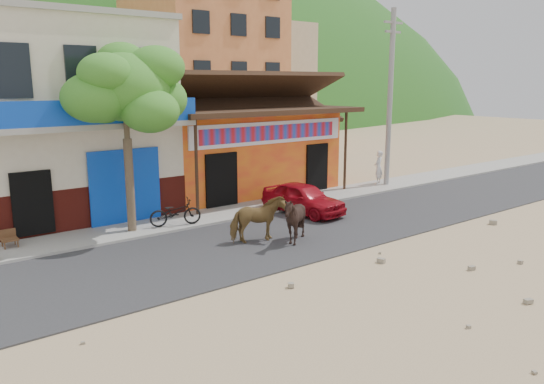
{
  "coord_description": "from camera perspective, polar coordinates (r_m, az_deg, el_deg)",
  "views": [
    {
      "loc": [
        -11.2,
        -10.22,
        4.88
      ],
      "look_at": [
        -0.98,
        3.0,
        1.4
      ],
      "focal_mm": 35.0,
      "sensor_mm": 36.0,
      "label": 1
    }
  ],
  "objects": [
    {
      "name": "scooter",
      "position": [
        18.13,
        -10.36,
        -2.18
      ],
      "size": [
        1.83,
        1.06,
        0.91
      ],
      "primitive_type": "imported",
      "rotation": [
        0.0,
        0.0,
        1.29
      ],
      "color": "black",
      "rests_on": "sidewalk"
    },
    {
      "name": "pedestrian",
      "position": [
        25.67,
        11.38,
        2.63
      ],
      "size": [
        0.68,
        0.57,
        1.58
      ],
      "primitive_type": "imported",
      "rotation": [
        0.0,
        0.0,
        3.55
      ],
      "color": "silver",
      "rests_on": "sidewalk"
    },
    {
      "name": "apartment_front",
      "position": [
        39.75,
        -7.35,
        13.29
      ],
      "size": [
        9.0,
        9.0,
        12.0
      ],
      "primitive_type": "cube",
      "color": "#CC723F",
      "rests_on": "ground"
    },
    {
      "name": "ground",
      "position": [
        15.93,
        9.49,
        -6.24
      ],
      "size": [
        120.0,
        120.0,
        0.0
      ],
      "primitive_type": "plane",
      "color": "#9E825B",
      "rests_on": "ground"
    },
    {
      "name": "sidewalk",
      "position": [
        20.29,
        -3.0,
        -1.99
      ],
      "size": [
        60.0,
        2.0,
        0.12
      ],
      "primitive_type": "cube",
      "color": "gray",
      "rests_on": "ground"
    },
    {
      "name": "tree",
      "position": [
        17.42,
        -15.31,
        5.55
      ],
      "size": [
        3.0,
        3.0,
        6.0
      ],
      "primitive_type": null,
      "color": "#2D721E",
      "rests_on": "sidewalk"
    },
    {
      "name": "dance_club",
      "position": [
        24.34,
        -4.55,
        4.46
      ],
      "size": [
        8.0,
        6.0,
        3.6
      ],
      "primitive_type": "cube",
      "color": "orange",
      "rests_on": "ground"
    },
    {
      "name": "cow_tan",
      "position": [
        16.23,
        -1.54,
        -2.98
      ],
      "size": [
        1.82,
        1.12,
        1.43
      ],
      "primitive_type": "imported",
      "rotation": [
        0.0,
        0.0,
        1.35
      ],
      "color": "brown",
      "rests_on": "road"
    },
    {
      "name": "cafe_chair_right",
      "position": [
        17.32,
        -26.46,
        -3.82
      ],
      "size": [
        0.45,
        0.45,
        0.95
      ],
      "primitive_type": null,
      "rotation": [
        0.0,
        0.0,
        0.01
      ],
      "color": "#472E17",
      "rests_on": "sidewalk"
    },
    {
      "name": "red_car",
      "position": [
        19.81,
        3.37,
        -0.66
      ],
      "size": [
        1.77,
        3.56,
        1.17
      ],
      "primitive_type": "imported",
      "rotation": [
        0.0,
        0.0,
        0.12
      ],
      "color": "#A40B18",
      "rests_on": "road"
    },
    {
      "name": "road",
      "position": [
        17.63,
        3.52,
        -4.26
      ],
      "size": [
        60.0,
        5.0,
        0.04
      ],
      "primitive_type": "cube",
      "color": "#28282B",
      "rests_on": "ground"
    },
    {
      "name": "utility_pole",
      "position": [
        25.3,
        12.57,
        9.77
      ],
      "size": [
        0.24,
        0.24,
        8.0
      ],
      "primitive_type": "cylinder",
      "color": "gray",
      "rests_on": "sidewalk"
    },
    {
      "name": "cow_dark",
      "position": [
        16.12,
        2.43,
        -2.97
      ],
      "size": [
        1.5,
        1.37,
        1.48
      ],
      "primitive_type": "imported",
      "rotation": [
        0.0,
        0.0,
        -1.71
      ],
      "color": "black",
      "rests_on": "road"
    },
    {
      "name": "cafe_building",
      "position": [
        21.05,
        -22.1,
        7.15
      ],
      "size": [
        7.0,
        6.0,
        7.0
      ],
      "primitive_type": "cube",
      "color": "beige",
      "rests_on": "ground"
    },
    {
      "name": "apartment_rear",
      "position": [
        49.7,
        -1.77,
        11.9
      ],
      "size": [
        8.0,
        8.0,
        10.0
      ],
      "primitive_type": "cube",
      "color": "tan",
      "rests_on": "ground"
    }
  ]
}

